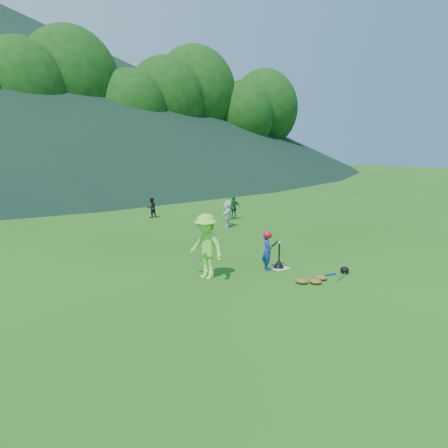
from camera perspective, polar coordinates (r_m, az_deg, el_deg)
name	(u,v)px	position (r m, az deg, el deg)	size (l,w,h in m)	color
ground	(279,268)	(12.32, 7.17, -5.76)	(120.00, 120.00, 0.00)	#1F5112
home_plate	(279,268)	(12.32, 7.17, -5.71)	(0.45, 0.45, 0.02)	silver
baseball	(279,242)	(12.14, 7.24, -2.41)	(0.08, 0.08, 0.08)	white
batter_child	(267,251)	(11.99, 5.65, -3.54)	(0.39, 0.25, 1.06)	navy
adult_coach	(206,246)	(11.13, -2.34, -2.94)	(1.09, 0.62, 1.68)	#82E944
fielder_b	(152,208)	(20.94, -9.44, 2.13)	(0.47, 0.36, 0.96)	black
fielder_c	(234,208)	(20.24, 1.28, 2.16)	(0.63, 0.26, 1.08)	#1A5823
fielder_d	(228,214)	(18.28, 0.50, 1.36)	(1.04, 0.33, 1.12)	white
batting_tee	(279,264)	(12.29, 7.18, -5.18)	(0.30, 0.30, 0.68)	black
batter_gear	(268,236)	(11.91, 5.77, -1.52)	(0.70, 0.33, 0.43)	red
equipment_pile	(321,277)	(11.45, 12.56, -6.83)	(1.80, 0.64, 0.19)	olive
outfield_fence	(23,181)	(37.41, -24.75, 5.17)	(70.07, 0.08, 1.33)	gray
tree_line	(1,88)	(43.33, -27.08, 15.53)	(70.04, 11.40, 14.82)	#382314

